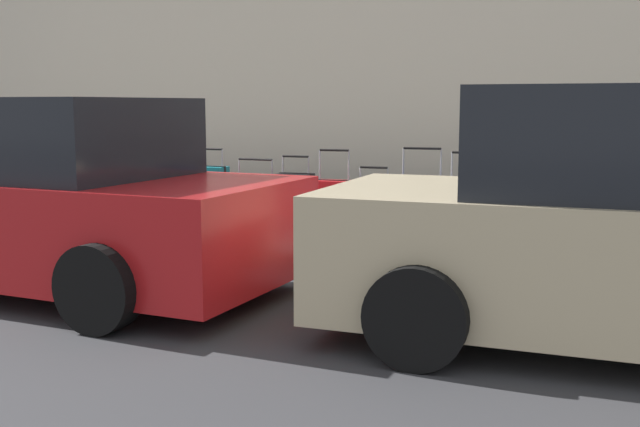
{
  "coord_description": "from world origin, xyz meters",
  "views": [
    {
      "loc": [
        -4.71,
        6.81,
        1.59
      ],
      "look_at": [
        -2.22,
        0.43,
        0.62
      ],
      "focal_mm": 43.35,
      "sensor_mm": 36.0,
      "label": 1
    }
  ],
  "objects_px": {
    "suitcase_navy_2": "(421,211)",
    "suitcase_olive_3": "(373,220)",
    "suitcase_black_5": "(296,206)",
    "suitcase_maroon_6": "(256,205)",
    "suitcase_silver_1": "(472,216)",
    "suitcase_teal_0": "(528,224)",
    "suitcase_red_4": "(334,211)",
    "parked_car_red_1": "(41,200)",
    "bollard_post": "(99,197)",
    "fire_hydrant": "(142,195)",
    "suitcase_teal_7": "(209,200)"
  },
  "relations": [
    {
      "from": "suitcase_red_4",
      "to": "parked_car_red_1",
      "type": "distance_m",
      "value": 2.99
    },
    {
      "from": "suitcase_silver_1",
      "to": "bollard_post",
      "type": "xyz_separation_m",
      "value": [
        4.4,
        0.08,
        0.01
      ]
    },
    {
      "from": "suitcase_red_4",
      "to": "suitcase_teal_7",
      "type": "xyz_separation_m",
      "value": [
        1.49,
        0.04,
        0.05
      ]
    },
    {
      "from": "suitcase_silver_1",
      "to": "fire_hydrant",
      "type": "bearing_deg",
      "value": -1.0
    },
    {
      "from": "bollard_post",
      "to": "suitcase_teal_7",
      "type": "bearing_deg",
      "value": -176.33
    },
    {
      "from": "suitcase_silver_1",
      "to": "suitcase_olive_3",
      "type": "bearing_deg",
      "value": -1.31
    },
    {
      "from": "suitcase_teal_0",
      "to": "suitcase_black_5",
      "type": "relative_size",
      "value": 0.91
    },
    {
      "from": "suitcase_black_5",
      "to": "fire_hydrant",
      "type": "xyz_separation_m",
      "value": [
        1.98,
        0.0,
        0.04
      ]
    },
    {
      "from": "suitcase_teal_7",
      "to": "suitcase_red_4",
      "type": "bearing_deg",
      "value": -178.41
    },
    {
      "from": "suitcase_teal_0",
      "to": "bollard_post",
      "type": "xyz_separation_m",
      "value": [
        4.94,
        0.08,
        0.05
      ]
    },
    {
      "from": "suitcase_navy_2",
      "to": "fire_hydrant",
      "type": "height_order",
      "value": "suitcase_navy_2"
    },
    {
      "from": "suitcase_black_5",
      "to": "suitcase_maroon_6",
      "type": "relative_size",
      "value": 1.06
    },
    {
      "from": "suitcase_silver_1",
      "to": "suitcase_olive_3",
      "type": "xyz_separation_m",
      "value": [
        1.03,
        -0.02,
        -0.09
      ]
    },
    {
      "from": "suitcase_navy_2",
      "to": "suitcase_teal_7",
      "type": "distance_m",
      "value": 2.42
    },
    {
      "from": "suitcase_black_5",
      "to": "parked_car_red_1",
      "type": "xyz_separation_m",
      "value": [
        1.41,
        2.34,
        0.27
      ]
    },
    {
      "from": "suitcase_teal_0",
      "to": "suitcase_navy_2",
      "type": "distance_m",
      "value": 1.1
    },
    {
      "from": "suitcase_silver_1",
      "to": "suitcase_red_4",
      "type": "height_order",
      "value": "suitcase_silver_1"
    },
    {
      "from": "suitcase_red_4",
      "to": "bollard_post",
      "type": "bearing_deg",
      "value": 2.61
    },
    {
      "from": "suitcase_teal_0",
      "to": "suitcase_black_5",
      "type": "height_order",
      "value": "suitcase_black_5"
    },
    {
      "from": "suitcase_teal_0",
      "to": "parked_car_red_1",
      "type": "relative_size",
      "value": 0.18
    },
    {
      "from": "suitcase_teal_7",
      "to": "bollard_post",
      "type": "xyz_separation_m",
      "value": [
        1.44,
        0.09,
        -0.02
      ]
    },
    {
      "from": "suitcase_black_5",
      "to": "parked_car_red_1",
      "type": "distance_m",
      "value": 2.75
    },
    {
      "from": "suitcase_teal_0",
      "to": "suitcase_red_4",
      "type": "height_order",
      "value": "suitcase_red_4"
    },
    {
      "from": "suitcase_olive_3",
      "to": "fire_hydrant",
      "type": "height_order",
      "value": "suitcase_olive_3"
    },
    {
      "from": "suitcase_maroon_6",
      "to": "bollard_post",
      "type": "xyz_separation_m",
      "value": [
        1.97,
        0.2,
        0.03
      ]
    },
    {
      "from": "suitcase_olive_3",
      "to": "suitcase_red_4",
      "type": "relative_size",
      "value": 0.83
    },
    {
      "from": "suitcase_maroon_6",
      "to": "bollard_post",
      "type": "bearing_deg",
      "value": 5.79
    },
    {
      "from": "suitcase_olive_3",
      "to": "suitcase_red_4",
      "type": "xyz_separation_m",
      "value": [
        0.45,
        -0.03,
        0.07
      ]
    },
    {
      "from": "suitcase_black_5",
      "to": "fire_hydrant",
      "type": "bearing_deg",
      "value": 0.11
    },
    {
      "from": "suitcase_red_4",
      "to": "suitcase_navy_2",
      "type": "bearing_deg",
      "value": -175.45
    },
    {
      "from": "suitcase_navy_2",
      "to": "suitcase_olive_3",
      "type": "height_order",
      "value": "suitcase_navy_2"
    },
    {
      "from": "suitcase_navy_2",
      "to": "suitcase_black_5",
      "type": "xyz_separation_m",
      "value": [
        1.38,
        0.05,
        -0.01
      ]
    },
    {
      "from": "suitcase_olive_3",
      "to": "suitcase_black_5",
      "type": "height_order",
      "value": "suitcase_black_5"
    },
    {
      "from": "suitcase_teal_0",
      "to": "suitcase_silver_1",
      "type": "xyz_separation_m",
      "value": [
        0.54,
        -0.01,
        0.05
      ]
    },
    {
      "from": "fire_hydrant",
      "to": "bollard_post",
      "type": "height_order",
      "value": "fire_hydrant"
    },
    {
      "from": "suitcase_olive_3",
      "to": "suitcase_teal_7",
      "type": "relative_size",
      "value": 0.84
    },
    {
      "from": "suitcase_black_5",
      "to": "bollard_post",
      "type": "distance_m",
      "value": 2.48
    },
    {
      "from": "suitcase_black_5",
      "to": "parked_car_red_1",
      "type": "bearing_deg",
      "value": 58.81
    },
    {
      "from": "suitcase_maroon_6",
      "to": "suitcase_black_5",
      "type": "bearing_deg",
      "value": 174.82
    },
    {
      "from": "suitcase_maroon_6",
      "to": "fire_hydrant",
      "type": "height_order",
      "value": "suitcase_maroon_6"
    },
    {
      "from": "suitcase_silver_1",
      "to": "suitcase_olive_3",
      "type": "distance_m",
      "value": 1.03
    },
    {
      "from": "suitcase_navy_2",
      "to": "bollard_post",
      "type": "distance_m",
      "value": 3.86
    },
    {
      "from": "suitcase_teal_0",
      "to": "fire_hydrant",
      "type": "height_order",
      "value": "suitcase_teal_0"
    },
    {
      "from": "suitcase_black_5",
      "to": "fire_hydrant",
      "type": "height_order",
      "value": "suitcase_black_5"
    },
    {
      "from": "suitcase_teal_7",
      "to": "bollard_post",
      "type": "distance_m",
      "value": 1.44
    },
    {
      "from": "suitcase_maroon_6",
      "to": "parked_car_red_1",
      "type": "relative_size",
      "value": 0.19
    },
    {
      "from": "suitcase_teal_0",
      "to": "suitcase_red_4",
      "type": "relative_size",
      "value": 0.84
    },
    {
      "from": "suitcase_navy_2",
      "to": "parked_car_red_1",
      "type": "xyz_separation_m",
      "value": [
        2.8,
        2.39,
        0.27
      ]
    },
    {
      "from": "suitcase_teal_7",
      "to": "suitcase_teal_0",
      "type": "bearing_deg",
      "value": 179.75
    },
    {
      "from": "suitcase_silver_1",
      "to": "suitcase_navy_2",
      "type": "bearing_deg",
      "value": -12.94
    }
  ]
}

